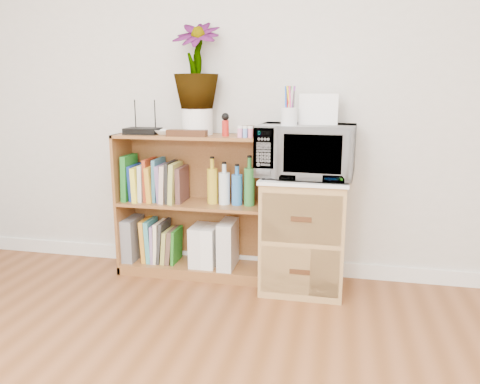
% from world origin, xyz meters
% --- Properties ---
extents(skirting_board, '(4.00, 0.02, 0.10)m').
position_xyz_m(skirting_board, '(0.00, 2.24, 0.05)').
color(skirting_board, white).
rests_on(skirting_board, ground).
extents(bookshelf, '(1.00, 0.30, 0.95)m').
position_xyz_m(bookshelf, '(-0.35, 2.10, 0.47)').
color(bookshelf, brown).
rests_on(bookshelf, ground).
extents(wicker_unit, '(0.50, 0.45, 0.70)m').
position_xyz_m(wicker_unit, '(0.40, 2.02, 0.35)').
color(wicker_unit, '#9E7542').
rests_on(wicker_unit, ground).
extents(microwave, '(0.59, 0.42, 0.31)m').
position_xyz_m(microwave, '(0.40, 2.02, 0.88)').
color(microwave, silver).
rests_on(microwave, wicker_unit).
extents(pen_cup, '(0.09, 0.09, 0.10)m').
position_xyz_m(pen_cup, '(0.30, 1.92, 1.09)').
color(pen_cup, silver).
rests_on(pen_cup, microwave).
extents(small_appliance, '(0.23, 0.19, 0.18)m').
position_xyz_m(small_appliance, '(0.46, 2.09, 1.12)').
color(small_appliance, white).
rests_on(small_appliance, microwave).
extents(router, '(0.22, 0.15, 0.04)m').
position_xyz_m(router, '(-0.67, 2.08, 0.97)').
color(router, black).
rests_on(router, bookshelf).
extents(white_bowl, '(0.13, 0.13, 0.03)m').
position_xyz_m(white_bowl, '(-0.51, 2.07, 0.97)').
color(white_bowl, white).
rests_on(white_bowl, bookshelf).
extents(plant_pot, '(0.20, 0.20, 0.17)m').
position_xyz_m(plant_pot, '(-0.31, 2.12, 1.03)').
color(plant_pot, white).
rests_on(plant_pot, bookshelf).
extents(potted_plant, '(0.30, 0.30, 0.53)m').
position_xyz_m(potted_plant, '(-0.31, 2.12, 1.38)').
color(potted_plant, '#2F702D').
rests_on(potted_plant, plant_pot).
extents(trinket_box, '(0.26, 0.06, 0.04)m').
position_xyz_m(trinket_box, '(-0.34, 2.00, 0.97)').
color(trinket_box, '#331E0E').
rests_on(trinket_box, bookshelf).
extents(kokeshi_doll, '(0.04, 0.04, 0.10)m').
position_xyz_m(kokeshi_doll, '(-0.11, 2.06, 1.00)').
color(kokeshi_doll, '#AF1C15').
rests_on(kokeshi_doll, bookshelf).
extents(wooden_bowl, '(0.11, 0.11, 0.06)m').
position_xyz_m(wooden_bowl, '(0.03, 2.11, 0.98)').
color(wooden_bowl, '#36200E').
rests_on(wooden_bowl, bookshelf).
extents(paint_jars, '(0.10, 0.04, 0.05)m').
position_xyz_m(paint_jars, '(0.03, 2.01, 0.98)').
color(paint_jars, pink).
rests_on(paint_jars, bookshelf).
extents(file_box, '(0.09, 0.24, 0.29)m').
position_xyz_m(file_box, '(-0.80, 2.10, 0.22)').
color(file_box, slate).
rests_on(file_box, bookshelf).
extents(magazine_holder_left, '(0.09, 0.22, 0.27)m').
position_xyz_m(magazine_holder_left, '(-0.31, 2.09, 0.21)').
color(magazine_holder_left, silver).
rests_on(magazine_holder_left, bookshelf).
extents(magazine_holder_mid, '(0.09, 0.22, 0.27)m').
position_xyz_m(magazine_holder_mid, '(-0.23, 2.09, 0.21)').
color(magazine_holder_mid, white).
rests_on(magazine_holder_mid, bookshelf).
extents(magazine_holder_right, '(0.10, 0.25, 0.31)m').
position_xyz_m(magazine_holder_right, '(-0.10, 2.09, 0.23)').
color(magazine_holder_right, silver).
rests_on(magazine_holder_right, bookshelf).
extents(cookbooks, '(0.41, 0.20, 0.31)m').
position_xyz_m(cookbooks, '(-0.61, 2.10, 0.63)').
color(cookbooks, '#1D7023').
rests_on(cookbooks, bookshelf).
extents(liquor_bottles, '(0.47, 0.07, 0.31)m').
position_xyz_m(liquor_bottles, '(-0.02, 2.10, 0.64)').
color(liquor_bottles, gold).
rests_on(liquor_bottles, bookshelf).
extents(lower_books, '(0.25, 0.19, 0.29)m').
position_xyz_m(lower_books, '(-0.59, 2.10, 0.20)').
color(lower_books, orange).
rests_on(lower_books, bookshelf).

